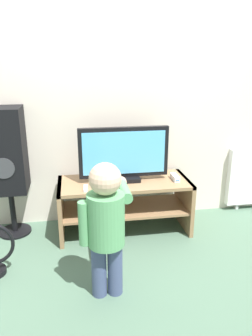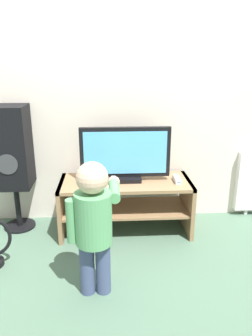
{
  "view_description": "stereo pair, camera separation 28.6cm",
  "coord_description": "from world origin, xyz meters",
  "px_view_note": "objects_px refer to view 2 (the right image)",
  "views": [
    {
      "loc": [
        -0.44,
        -2.52,
        1.57
      ],
      "look_at": [
        0.0,
        0.15,
        0.66
      ],
      "focal_mm": 35.0,
      "sensor_mm": 36.0,
      "label": 1
    },
    {
      "loc": [
        -0.16,
        -2.56,
        1.57
      ],
      "look_at": [
        0.0,
        0.15,
        0.66
      ],
      "focal_mm": 35.0,
      "sensor_mm": 36.0,
      "label": 2
    }
  ],
  "objects_px": {
    "remote_secondary": "(111,186)",
    "speaker_tower": "(11,150)",
    "television": "(125,155)",
    "game_console": "(177,179)",
    "remote_primary": "(85,187)",
    "child": "(94,219)"
  },
  "relations": [
    {
      "from": "child",
      "to": "speaker_tower",
      "type": "distance_m",
      "value": 1.27
    },
    {
      "from": "television",
      "to": "remote_primary",
      "type": "distance_m",
      "value": 0.46
    },
    {
      "from": "child",
      "to": "speaker_tower",
      "type": "bearing_deg",
      "value": 128.48
    },
    {
      "from": "remote_secondary",
      "to": "game_console",
      "type": "bearing_deg",
      "value": 9.18
    },
    {
      "from": "remote_primary",
      "to": "remote_secondary",
      "type": "xyz_separation_m",
      "value": [
        0.23,
        0.01,
        0.0
      ]
    },
    {
      "from": "game_console",
      "to": "speaker_tower",
      "type": "distance_m",
      "value": 1.53
    },
    {
      "from": "speaker_tower",
      "to": "remote_primary",
      "type": "bearing_deg",
      "value": -21.53
    },
    {
      "from": "television",
      "to": "child",
      "type": "xyz_separation_m",
      "value": [
        -0.26,
        -0.88,
        -0.18
      ]
    },
    {
      "from": "game_console",
      "to": "remote_secondary",
      "type": "height_order",
      "value": "game_console"
    },
    {
      "from": "remote_secondary",
      "to": "child",
      "type": "xyz_separation_m",
      "value": [
        -0.12,
        -0.72,
        0.05
      ]
    },
    {
      "from": "remote_primary",
      "to": "remote_secondary",
      "type": "relative_size",
      "value": 0.98
    },
    {
      "from": "speaker_tower",
      "to": "game_console",
      "type": "bearing_deg",
      "value": -6.2
    },
    {
      "from": "television",
      "to": "game_console",
      "type": "relative_size",
      "value": 5.08
    },
    {
      "from": "television",
      "to": "speaker_tower",
      "type": "height_order",
      "value": "speaker_tower"
    },
    {
      "from": "child",
      "to": "speaker_tower",
      "type": "xyz_separation_m",
      "value": [
        -0.78,
        0.98,
        0.22
      ]
    },
    {
      "from": "remote_secondary",
      "to": "speaker_tower",
      "type": "xyz_separation_m",
      "value": [
        -0.9,
        0.26,
        0.27
      ]
    },
    {
      "from": "television",
      "to": "speaker_tower",
      "type": "distance_m",
      "value": 1.04
    },
    {
      "from": "television",
      "to": "remote_secondary",
      "type": "relative_size",
      "value": 6.08
    },
    {
      "from": "game_console",
      "to": "remote_primary",
      "type": "xyz_separation_m",
      "value": [
        -0.83,
        -0.1,
        -0.01
      ]
    },
    {
      "from": "child",
      "to": "game_console",
      "type": "bearing_deg",
      "value": 48.31
    },
    {
      "from": "remote_primary",
      "to": "child",
      "type": "distance_m",
      "value": 0.72
    },
    {
      "from": "television",
      "to": "remote_secondary",
      "type": "distance_m",
      "value": 0.31
    }
  ]
}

